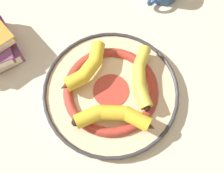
{
  "coord_description": "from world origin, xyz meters",
  "views": [
    {
      "loc": [
        -0.2,
        0.17,
        0.69
      ],
      "look_at": [
        0.01,
        -0.0,
        0.04
      ],
      "focal_mm": 42.0,
      "sensor_mm": 36.0,
      "label": 1
    }
  ],
  "objects_px": {
    "banana_b": "(114,116)",
    "banana_c": "(87,68)",
    "decorative_bowl": "(112,90)",
    "banana_a": "(141,75)"
  },
  "relations": [
    {
      "from": "banana_b",
      "to": "banana_c",
      "type": "bearing_deg",
      "value": -59.01
    },
    {
      "from": "banana_b",
      "to": "banana_c",
      "type": "relative_size",
      "value": 0.93
    },
    {
      "from": "decorative_bowl",
      "to": "banana_a",
      "type": "relative_size",
      "value": 2.41
    },
    {
      "from": "decorative_bowl",
      "to": "banana_a",
      "type": "distance_m",
      "value": 0.09
    },
    {
      "from": "decorative_bowl",
      "to": "banana_c",
      "type": "height_order",
      "value": "banana_c"
    },
    {
      "from": "decorative_bowl",
      "to": "banana_a",
      "type": "xyz_separation_m",
      "value": [
        -0.03,
        -0.08,
        0.04
      ]
    },
    {
      "from": "banana_a",
      "to": "banana_b",
      "type": "relative_size",
      "value": 0.95
    },
    {
      "from": "decorative_bowl",
      "to": "banana_b",
      "type": "height_order",
      "value": "banana_b"
    },
    {
      "from": "decorative_bowl",
      "to": "banana_b",
      "type": "relative_size",
      "value": 2.28
    },
    {
      "from": "decorative_bowl",
      "to": "banana_b",
      "type": "distance_m",
      "value": 0.09
    }
  ]
}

